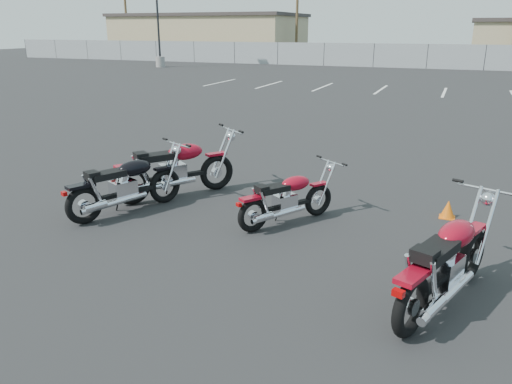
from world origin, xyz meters
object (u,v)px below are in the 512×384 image
at_px(motorcycle_front_red, 175,169).
at_px(motorcycle_rear_red, 447,263).
at_px(motorcycle_third_red, 287,198).
at_px(motorcycle_second_black, 126,185).

distance_m(motorcycle_front_red, motorcycle_rear_red, 5.17).
height_order(motorcycle_front_red, motorcycle_third_red, motorcycle_front_red).
relative_size(motorcycle_front_red, motorcycle_third_red, 1.26).
bearing_deg(motorcycle_front_red, motorcycle_second_black, -107.61).
bearing_deg(motorcycle_front_red, motorcycle_third_red, -11.59).
relative_size(motorcycle_third_red, motorcycle_rear_red, 0.75).
xyz_separation_m(motorcycle_second_black, motorcycle_third_red, (2.63, 0.56, -0.07)).
bearing_deg(motorcycle_second_black, motorcycle_front_red, 72.39).
height_order(motorcycle_front_red, motorcycle_second_black, motorcycle_front_red).
bearing_deg(motorcycle_second_black, motorcycle_rear_red, -12.38).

